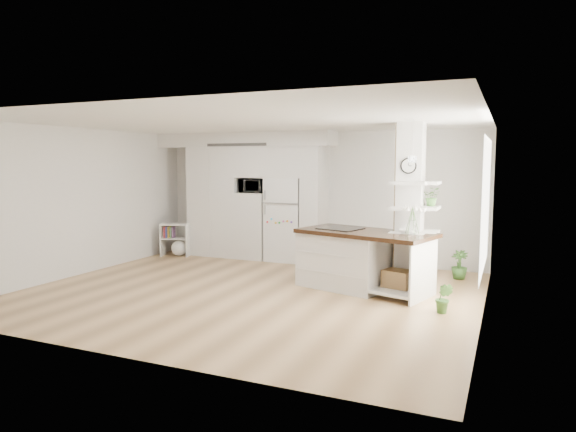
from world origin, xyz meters
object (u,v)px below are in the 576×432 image
refrigerator (286,219)px  bookshelf (177,242)px  floor_plant_a (444,298)px  kitchen_island (352,258)px

refrigerator → bookshelf: 2.56m
refrigerator → floor_plant_a: (3.52, -2.66, -0.66)m
floor_plant_a → refrigerator: bearing=143.0°
kitchen_island → bookshelf: (-4.39, 1.27, -0.19)m
bookshelf → floor_plant_a: size_ratio=1.69×
kitchen_island → bookshelf: size_ratio=3.24×
refrigerator → kitchen_island: refrigerator is taller
kitchen_island → bookshelf: kitchen_island is taller
refrigerator → floor_plant_a: bearing=-37.0°
refrigerator → bookshelf: refrigerator is taller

